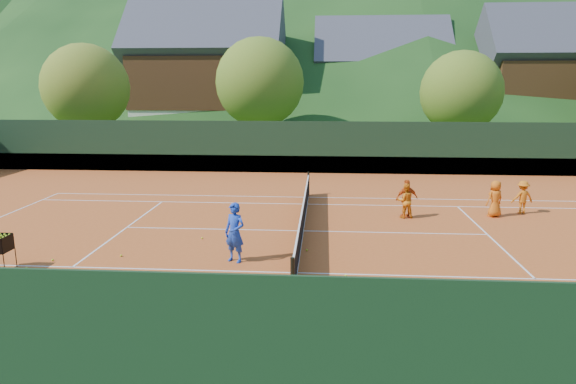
# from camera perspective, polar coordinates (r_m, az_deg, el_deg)

# --- Properties ---
(ground) EXTENTS (400.00, 400.00, 0.00)m
(ground) POSITION_cam_1_polar(r_m,az_deg,el_deg) (18.24, 1.66, -4.41)
(ground) COLOR #2A5119
(ground) RESTS_ON ground
(clay_court) EXTENTS (40.00, 24.00, 0.02)m
(clay_court) POSITION_cam_1_polar(r_m,az_deg,el_deg) (18.24, 1.66, -4.38)
(clay_court) COLOR #B04C1C
(clay_court) RESTS_ON ground
(coach) EXTENTS (0.76, 0.65, 1.76)m
(coach) POSITION_cam_1_polar(r_m,az_deg,el_deg) (15.01, -5.94, -4.51)
(coach) COLOR #1C3FB6
(coach) RESTS_ON clay_court
(student_a) EXTENTS (0.73, 0.60, 1.36)m
(student_a) POSITION_cam_1_polar(r_m,az_deg,el_deg) (20.33, 12.89, -0.95)
(student_a) COLOR orange
(student_a) RESTS_ON clay_court
(student_b) EXTENTS (0.94, 0.57, 1.49)m
(student_b) POSITION_cam_1_polar(r_m,az_deg,el_deg) (20.41, 13.06, -0.72)
(student_b) COLOR #CE4A12
(student_b) RESTS_ON clay_court
(student_c) EXTENTS (0.83, 0.71, 1.44)m
(student_c) POSITION_cam_1_polar(r_m,az_deg,el_deg) (21.56, 22.01, -0.69)
(student_c) COLOR #D56312
(student_c) RESTS_ON clay_court
(student_d) EXTENTS (0.93, 0.63, 1.34)m
(student_d) POSITION_cam_1_polar(r_m,az_deg,el_deg) (22.53, 24.60, -0.53)
(student_d) COLOR orange
(student_d) RESTS_ON clay_court
(tennis_ball_0) EXTENTS (0.07, 0.07, 0.07)m
(tennis_ball_0) POSITION_cam_1_polar(r_m,az_deg,el_deg) (14.69, -26.88, -9.67)
(tennis_ball_0) COLOR #C8DD24
(tennis_ball_0) RESTS_ON clay_court
(tennis_ball_1) EXTENTS (0.07, 0.07, 0.07)m
(tennis_ball_1) POSITION_cam_1_polar(r_m,az_deg,el_deg) (12.26, 17.03, -13.15)
(tennis_ball_1) COLOR #C8DD24
(tennis_ball_1) RESTS_ON clay_court
(tennis_ball_2) EXTENTS (0.07, 0.07, 0.07)m
(tennis_ball_2) POSITION_cam_1_polar(r_m,az_deg,el_deg) (12.79, -25.25, -12.71)
(tennis_ball_2) COLOR #C8DD24
(tennis_ball_2) RESTS_ON clay_court
(tennis_ball_3) EXTENTS (0.07, 0.07, 0.07)m
(tennis_ball_3) POSITION_cam_1_polar(r_m,az_deg,el_deg) (13.19, -13.70, -11.11)
(tennis_ball_3) COLOR #C8DD24
(tennis_ball_3) RESTS_ON clay_court
(tennis_ball_5) EXTENTS (0.07, 0.07, 0.07)m
(tennis_ball_5) POSITION_cam_1_polar(r_m,az_deg,el_deg) (13.28, -11.80, -10.84)
(tennis_ball_5) COLOR #C8DD24
(tennis_ball_5) RESTS_ON clay_court
(tennis_ball_6) EXTENTS (0.07, 0.07, 0.07)m
(tennis_ball_6) POSITION_cam_1_polar(r_m,az_deg,el_deg) (16.40, -18.06, -6.73)
(tennis_ball_6) COLOR #C8DD24
(tennis_ball_6) RESTS_ON clay_court
(tennis_ball_7) EXTENTS (0.07, 0.07, 0.07)m
(tennis_ball_7) POSITION_cam_1_polar(r_m,az_deg,el_deg) (16.73, -24.69, -6.88)
(tennis_ball_7) COLOR #C8DD24
(tennis_ball_7) RESTS_ON clay_court
(tennis_ball_8) EXTENTS (0.07, 0.07, 0.07)m
(tennis_ball_8) POSITION_cam_1_polar(r_m,az_deg,el_deg) (14.10, 26.02, -10.48)
(tennis_ball_8) COLOR #C8DD24
(tennis_ball_8) RESTS_ON clay_court
(tennis_ball_10) EXTENTS (0.07, 0.07, 0.07)m
(tennis_ball_10) POSITION_cam_1_polar(r_m,az_deg,el_deg) (11.20, -8.73, -15.24)
(tennis_ball_10) COLOR #C8DD24
(tennis_ball_10) RESTS_ON clay_court
(tennis_ball_11) EXTENTS (0.07, 0.07, 0.07)m
(tennis_ball_11) POSITION_cam_1_polar(r_m,az_deg,el_deg) (12.21, -11.63, -12.94)
(tennis_ball_11) COLOR #C8DD24
(tennis_ball_11) RESTS_ON clay_court
(tennis_ball_12) EXTENTS (0.07, 0.07, 0.07)m
(tennis_ball_12) POSITION_cam_1_polar(r_m,az_deg,el_deg) (13.72, 2.33, -9.83)
(tennis_ball_12) COLOR #C8DD24
(tennis_ball_12) RESTS_ON clay_court
(tennis_ball_13) EXTENTS (0.07, 0.07, 0.07)m
(tennis_ball_13) POSITION_cam_1_polar(r_m,az_deg,el_deg) (16.52, -5.71, -6.04)
(tennis_ball_13) COLOR #C8DD24
(tennis_ball_13) RESTS_ON clay_court
(tennis_ball_14) EXTENTS (0.07, 0.07, 0.07)m
(tennis_ball_14) POSITION_cam_1_polar(r_m,az_deg,el_deg) (13.09, 9.66, -11.11)
(tennis_ball_14) COLOR #C8DD24
(tennis_ball_14) RESTS_ON clay_court
(tennis_ball_15) EXTENTS (0.07, 0.07, 0.07)m
(tennis_ball_15) POSITION_cam_1_polar(r_m,az_deg,el_deg) (17.53, -9.53, -5.07)
(tennis_ball_15) COLOR #C8DD24
(tennis_ball_15) RESTS_ON clay_court
(tennis_ball_16) EXTENTS (0.07, 0.07, 0.07)m
(tennis_ball_16) POSITION_cam_1_polar(r_m,az_deg,el_deg) (16.34, -27.06, -7.55)
(tennis_ball_16) COLOR #C8DD24
(tennis_ball_16) RESTS_ON clay_court
(tennis_ball_17) EXTENTS (0.07, 0.07, 0.07)m
(tennis_ball_17) POSITION_cam_1_polar(r_m,az_deg,el_deg) (12.49, 7.61, -12.21)
(tennis_ball_17) COLOR #C8DD24
(tennis_ball_17) RESTS_ON clay_court
(tennis_ball_18) EXTENTS (0.07, 0.07, 0.07)m
(tennis_ball_18) POSITION_cam_1_polar(r_m,az_deg,el_deg) (14.14, 6.43, -9.21)
(tennis_ball_18) COLOR #C8DD24
(tennis_ball_18) RESTS_ON clay_court
(tennis_ball_19) EXTENTS (0.07, 0.07, 0.07)m
(tennis_ball_19) POSITION_cam_1_polar(r_m,az_deg,el_deg) (16.10, 2.10, -6.46)
(tennis_ball_19) COLOR #C8DD24
(tennis_ball_19) RESTS_ON clay_court
(court_lines) EXTENTS (23.83, 11.03, 0.00)m
(court_lines) POSITION_cam_1_polar(r_m,az_deg,el_deg) (18.24, 1.66, -4.34)
(court_lines) COLOR silver
(court_lines) RESTS_ON clay_court
(tennis_net) EXTENTS (0.10, 12.07, 1.10)m
(tennis_net) POSITION_cam_1_polar(r_m,az_deg,el_deg) (18.10, 1.67, -2.83)
(tennis_net) COLOR black
(tennis_net) RESTS_ON clay_court
(perimeter_fence) EXTENTS (40.40, 24.24, 3.00)m
(perimeter_fence) POSITION_cam_1_polar(r_m,az_deg,el_deg) (17.92, 1.69, -0.51)
(perimeter_fence) COLOR black
(perimeter_fence) RESTS_ON clay_court
(chalet_left) EXTENTS (13.80, 9.93, 12.92)m
(chalet_left) POSITION_cam_1_polar(r_m,az_deg,el_deg) (48.68, -8.87, 12.46)
(chalet_left) COLOR beige
(chalet_left) RESTS_ON ground
(chalet_mid) EXTENTS (12.65, 8.82, 11.45)m
(chalet_mid) POSITION_cam_1_polar(r_m,az_deg,el_deg) (51.75, 10.13, 11.66)
(chalet_mid) COLOR beige
(chalet_mid) RESTS_ON ground
(chalet_right) EXTENTS (11.50, 8.82, 11.91)m
(chalet_right) POSITION_cam_1_polar(r_m,az_deg,el_deg) (51.25, 26.68, 10.89)
(chalet_right) COLOR beige
(chalet_right) RESTS_ON ground
(tree_a) EXTENTS (6.00, 6.00, 7.88)m
(tree_a) POSITION_cam_1_polar(r_m,az_deg,el_deg) (39.22, -21.56, 10.78)
(tree_a) COLOR #412A1A
(tree_a) RESTS_ON ground
(tree_b) EXTENTS (6.40, 6.40, 8.40)m
(tree_b) POSITION_cam_1_polar(r_m,az_deg,el_deg) (37.78, -3.18, 12.06)
(tree_b) COLOR #422B1A
(tree_b) RESTS_ON ground
(tree_c) EXTENTS (5.60, 5.60, 7.35)m
(tree_c) POSITION_cam_1_polar(r_m,az_deg,el_deg) (37.65, 18.66, 10.48)
(tree_c) COLOR #41281A
(tree_c) RESTS_ON ground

